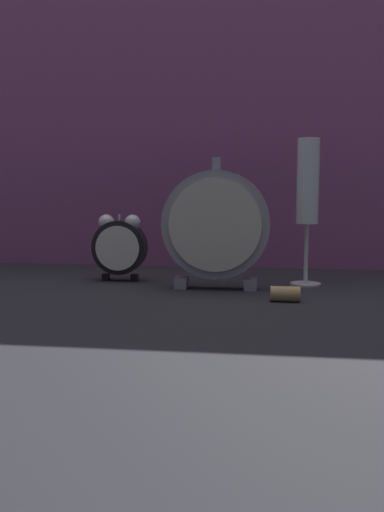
{
  "coord_description": "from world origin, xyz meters",
  "views": [
    {
      "loc": [
        0.13,
        -0.83,
        0.16
      ],
      "look_at": [
        0.0,
        0.08,
        0.05
      ],
      "focal_mm": 40.0,
      "sensor_mm": 36.0,
      "label": 1
    }
  ],
  "objects_px": {
    "alarm_clock_twin_bell": "(120,244)",
    "champagne_flute": "(308,192)",
    "wine_cork": "(285,294)",
    "mantel_clock_silver": "(216,226)"
  },
  "relations": [
    {
      "from": "alarm_clock_twin_bell",
      "to": "champagne_flute",
      "type": "bearing_deg",
      "value": 0.59
    },
    {
      "from": "champagne_flute",
      "to": "wine_cork",
      "type": "distance_m",
      "value": 0.21
    },
    {
      "from": "champagne_flute",
      "to": "wine_cork",
      "type": "height_order",
      "value": "champagne_flute"
    },
    {
      "from": "champagne_flute",
      "to": "wine_cork",
      "type": "xyz_separation_m",
      "value": [
        -0.04,
        -0.15,
        -0.14
      ]
    },
    {
      "from": "alarm_clock_twin_bell",
      "to": "wine_cork",
      "type": "xyz_separation_m",
      "value": [
        0.28,
        -0.14,
        -0.05
      ]
    },
    {
      "from": "mantel_clock_silver",
      "to": "wine_cork",
      "type": "xyz_separation_m",
      "value": [
        0.11,
        -0.09,
        -0.09
      ]
    },
    {
      "from": "champagne_flute",
      "to": "wine_cork",
      "type": "relative_size",
      "value": 5.78
    },
    {
      "from": "mantel_clock_silver",
      "to": "champagne_flute",
      "type": "height_order",
      "value": "champagne_flute"
    },
    {
      "from": "mantel_clock_silver",
      "to": "wine_cork",
      "type": "bearing_deg",
      "value": -38.56
    },
    {
      "from": "alarm_clock_twin_bell",
      "to": "mantel_clock_silver",
      "type": "xyz_separation_m",
      "value": [
        0.17,
        -0.06,
        0.04
      ]
    }
  ]
}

